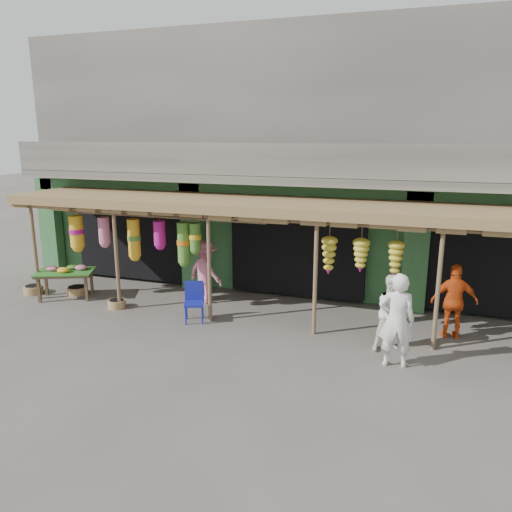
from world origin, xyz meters
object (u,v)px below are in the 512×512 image
(blue_chair, at_px, (194,299))
(person_vendor, at_px, (454,302))
(flower_table, at_px, (66,272))
(person_shopper, at_px, (205,272))
(person_front, at_px, (396,320))
(person_right, at_px, (393,314))

(blue_chair, xyz_separation_m, person_vendor, (5.73, 0.88, 0.30))
(flower_table, bearing_deg, person_shopper, -10.16)
(person_front, bearing_deg, blue_chair, -18.91)
(flower_table, bearing_deg, person_vendor, -21.10)
(flower_table, distance_m, blue_chair, 4.01)
(blue_chair, bearing_deg, flower_table, 151.07)
(blue_chair, distance_m, person_shopper, 1.38)
(person_vendor, xyz_separation_m, person_shopper, (-6.03, 0.43, -0.00))
(person_right, bearing_deg, person_shopper, 137.26)
(flower_table, relative_size, person_vendor, 1.02)
(person_front, xyz_separation_m, person_right, (-0.10, 0.68, -0.12))
(person_front, relative_size, person_vendor, 1.11)
(flower_table, distance_m, person_vendor, 9.73)
(person_front, bearing_deg, flower_table, -16.46)
(person_front, bearing_deg, person_shopper, -31.99)
(flower_table, xyz_separation_m, blue_chair, (3.99, -0.41, -0.19))
(person_vendor, bearing_deg, flower_table, -6.79)
(person_front, height_order, person_shopper, person_front)
(flower_table, xyz_separation_m, person_shopper, (3.69, 0.90, 0.11))
(blue_chair, height_order, person_front, person_front)
(person_vendor, bearing_deg, person_front, 49.19)
(blue_chair, height_order, person_shopper, person_shopper)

